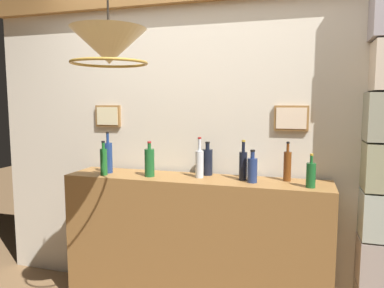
{
  "coord_description": "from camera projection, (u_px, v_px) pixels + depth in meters",
  "views": [
    {
      "loc": [
        0.72,
        -1.62,
        1.54
      ],
      "look_at": [
        0.0,
        0.78,
        1.25
      ],
      "focal_mm": 33.84,
      "sensor_mm": 36.0,
      "label": 1
    }
  ],
  "objects": [
    {
      "name": "panelled_rear_partition",
      "position": [
        204.0,
        123.0,
        2.81
      ],
      "size": [
        3.66,
        0.15,
        2.63
      ],
      "color": "beige",
      "rests_on": "ground"
    },
    {
      "name": "liquor_bottle_tequila",
      "position": [
        311.0,
        175.0,
        2.29
      ],
      "size": [
        0.06,
        0.06,
        0.22
      ],
      "color": "#195926",
      "rests_on": "bar_shelf_unit"
    },
    {
      "name": "liquor_bottle_vermouth",
      "position": [
        104.0,
        161.0,
        2.68
      ],
      "size": [
        0.05,
        0.05,
        0.26
      ],
      "color": "#1B5923",
      "rests_on": "bar_shelf_unit"
    },
    {
      "name": "liquor_bottle_scotch",
      "position": [
        207.0,
        161.0,
        2.69
      ],
      "size": [
        0.08,
        0.08,
        0.25
      ],
      "color": "black",
      "rests_on": "bar_shelf_unit"
    },
    {
      "name": "liquor_bottle_amaro",
      "position": [
        243.0,
        165.0,
        2.51
      ],
      "size": [
        0.06,
        0.06,
        0.28
      ],
      "color": "black",
      "rests_on": "bar_shelf_unit"
    },
    {
      "name": "liquor_bottle_gin",
      "position": [
        150.0,
        162.0,
        2.64
      ],
      "size": [
        0.07,
        0.07,
        0.26
      ],
      "color": "#1B5727",
      "rests_on": "bar_shelf_unit"
    },
    {
      "name": "pendant_lamp",
      "position": [
        109.0,
        48.0,
        1.97
      ],
      "size": [
        0.42,
        0.42,
        0.5
      ],
      "color": "beige"
    },
    {
      "name": "liquor_bottle_bourbon",
      "position": [
        287.0,
        166.0,
        2.48
      ],
      "size": [
        0.05,
        0.05,
        0.27
      ],
      "color": "brown",
      "rests_on": "bar_shelf_unit"
    },
    {
      "name": "liquor_bottle_rye",
      "position": [
        108.0,
        157.0,
        2.77
      ],
      "size": [
        0.07,
        0.07,
        0.32
      ],
      "color": "navy",
      "rests_on": "bar_shelf_unit"
    },
    {
      "name": "liquor_bottle_rum",
      "position": [
        252.0,
        169.0,
        2.44
      ],
      "size": [
        0.07,
        0.07,
        0.22
      ],
      "color": "navy",
      "rests_on": "bar_shelf_unit"
    },
    {
      "name": "bar_shelf_unit",
      "position": [
        194.0,
        245.0,
        2.66
      ],
      "size": [
        1.91,
        0.38,
        1.0
      ],
      "primitive_type": "cube",
      "color": "olive",
      "rests_on": "ground"
    },
    {
      "name": "liquor_bottle_vodka",
      "position": [
        199.0,
        163.0,
        2.59
      ],
      "size": [
        0.06,
        0.06,
        0.29
      ],
      "color": "silver",
      "rests_on": "bar_shelf_unit"
    },
    {
      "name": "glass_tumbler_rocks",
      "position": [
        246.0,
        170.0,
        2.62
      ],
      "size": [
        0.08,
        0.08,
        0.11
      ],
      "color": "silver",
      "rests_on": "bar_shelf_unit"
    }
  ]
}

